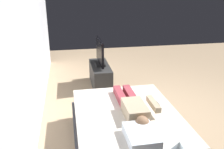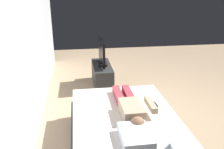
% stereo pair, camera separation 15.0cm
% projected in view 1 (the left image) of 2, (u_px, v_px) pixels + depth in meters
% --- Properties ---
extents(ground_plane, '(10.00, 10.00, 0.00)m').
position_uv_depth(ground_plane, '(148.00, 115.00, 4.41)').
color(ground_plane, tan).
extents(back_wall, '(6.40, 0.10, 2.80)m').
position_uv_depth(back_wall, '(31.00, 38.00, 3.96)').
color(back_wall, silver).
rests_on(back_wall, ground).
extents(bed, '(1.92, 1.49, 0.54)m').
position_uv_depth(bed, '(127.00, 130.00, 3.49)').
color(bed, '#333338').
rests_on(bed, ground).
extents(pillow, '(0.48, 0.34, 0.12)m').
position_uv_depth(pillow, '(141.00, 136.00, 2.78)').
color(pillow, white).
rests_on(pillow, bed).
extents(person, '(1.26, 0.46, 0.18)m').
position_uv_depth(person, '(133.00, 106.00, 3.41)').
color(person, tan).
rests_on(person, bed).
extents(remote, '(0.15, 0.04, 0.02)m').
position_uv_depth(remote, '(157.00, 104.00, 3.64)').
color(remote, black).
rests_on(remote, bed).
extents(tv_stand, '(1.10, 0.40, 0.50)m').
position_uv_depth(tv_stand, '(100.00, 75.00, 5.62)').
color(tv_stand, '#2D2D2D').
rests_on(tv_stand, ground).
extents(tv, '(0.88, 0.20, 0.59)m').
position_uv_depth(tv, '(100.00, 53.00, 5.43)').
color(tv, black).
rests_on(tv, tv_stand).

